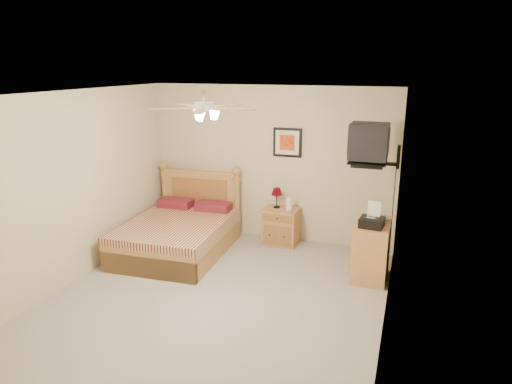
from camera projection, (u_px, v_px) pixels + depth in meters
floor at (217, 298)px, 5.67m from camera, size 4.50×4.50×0.00m
ceiling at (211, 93)px, 4.99m from camera, size 4.00×4.50×0.04m
wall_back at (271, 164)px, 7.38m from camera, size 4.00×0.04×2.50m
wall_front at (86, 289)px, 3.29m from camera, size 4.00×0.04×2.50m
wall_left at (74, 188)px, 5.96m from camera, size 0.04×4.50×2.50m
wall_right at (391, 221)px, 4.70m from camera, size 0.04×4.50×2.50m
bed at (176, 215)px, 6.89m from camera, size 1.51×1.94×1.21m
nightstand at (281, 226)px, 7.34m from camera, size 0.55×0.41×0.58m
table_lamp at (277, 198)px, 7.30m from camera, size 0.21×0.21×0.33m
lotion_bottle at (289, 203)px, 7.15m from camera, size 0.12×0.12×0.27m
framed_picture at (287, 142)px, 7.18m from camera, size 0.46×0.04×0.46m
dresser at (371, 251)px, 6.12m from camera, size 0.45×0.65×0.77m
fax_machine at (372, 215)px, 5.89m from camera, size 0.33×0.35×0.32m
magazine_lower at (373, 218)px, 6.22m from camera, size 0.20×0.26×0.02m
magazine_upper at (375, 217)px, 6.22m from camera, size 0.20×0.26×0.02m
wall_tv at (381, 145)px, 5.85m from camera, size 0.56×0.46×0.58m
ceiling_fan at (204, 108)px, 4.85m from camera, size 1.14×1.14×0.28m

